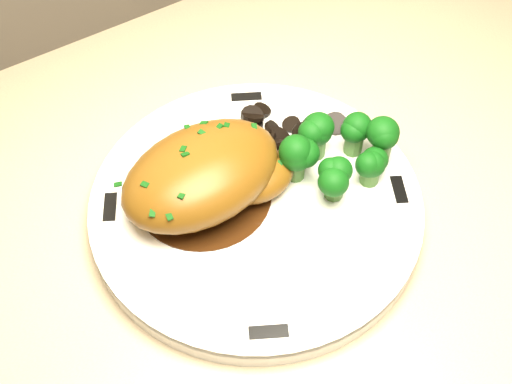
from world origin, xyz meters
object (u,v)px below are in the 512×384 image
counter (324,347)px  chicken_breast (208,174)px  plate (256,205)px  broccoli_florets (343,153)px

counter → chicken_breast: bearing=172.2°
plate → chicken_breast: (-0.03, 0.03, 0.04)m
counter → plate: (-0.13, -0.00, 0.48)m
counter → plate: counter is taller
counter → chicken_breast: (-0.16, 0.02, 0.51)m
plate → counter: bearing=2.1°
chicken_breast → broccoli_florets: size_ratio=1.51×
plate → chicken_breast: bearing=139.2°
counter → chicken_breast: counter is taller
chicken_breast → broccoli_florets: 0.12m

